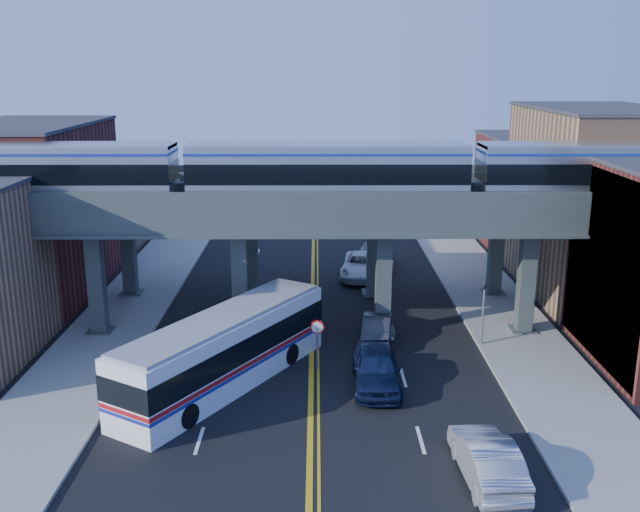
% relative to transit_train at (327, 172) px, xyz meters
% --- Properties ---
extents(ground, '(120.00, 120.00, 0.00)m').
position_rel_transit_train_xyz_m(ground, '(-0.86, -8.00, -9.22)').
color(ground, black).
rests_on(ground, ground).
extents(sidewalk_west, '(5.00, 70.00, 0.16)m').
position_rel_transit_train_xyz_m(sidewalk_west, '(-12.36, 2.00, -9.14)').
color(sidewalk_west, gray).
rests_on(sidewalk_west, ground).
extents(sidewalk_east, '(5.00, 70.00, 0.16)m').
position_rel_transit_train_xyz_m(sidewalk_east, '(10.64, 2.00, -9.14)').
color(sidewalk_east, gray).
rests_on(sidewalk_east, ground).
extents(building_west_b, '(8.00, 14.00, 11.00)m').
position_rel_transit_train_xyz_m(building_west_b, '(-19.36, 8.00, -3.72)').
color(building_west_b, maroon).
rests_on(building_west_b, ground).
extents(building_west_c, '(8.00, 10.00, 8.00)m').
position_rel_transit_train_xyz_m(building_west_c, '(-19.36, 21.00, -5.22)').
color(building_west_c, '#9F7752').
rests_on(building_west_c, ground).
extents(building_east_b, '(8.00, 14.00, 12.00)m').
position_rel_transit_train_xyz_m(building_east_b, '(17.64, 8.00, -3.22)').
color(building_east_b, '#9F7752').
rests_on(building_east_b, ground).
extents(building_east_c, '(8.00, 10.00, 9.00)m').
position_rel_transit_train_xyz_m(building_east_c, '(17.64, 21.00, -4.72)').
color(building_east_c, maroon).
rests_on(building_east_c, ground).
extents(mural_panel, '(0.10, 9.50, 9.50)m').
position_rel_transit_train_xyz_m(mural_panel, '(13.69, -4.00, -4.47)').
color(mural_panel, teal).
rests_on(mural_panel, ground).
extents(elevated_viaduct_near, '(52.00, 3.60, 7.40)m').
position_rel_transit_train_xyz_m(elevated_viaduct_near, '(-0.86, 0.00, -2.75)').
color(elevated_viaduct_near, '#424D4B').
rests_on(elevated_viaduct_near, ground).
extents(elevated_viaduct_far, '(52.00, 3.60, 7.40)m').
position_rel_transit_train_xyz_m(elevated_viaduct_far, '(-0.86, 7.00, -2.75)').
color(elevated_viaduct_far, '#424D4B').
rests_on(elevated_viaduct_far, ground).
extents(transit_train, '(46.17, 2.89, 3.37)m').
position_rel_transit_train_xyz_m(transit_train, '(0.00, 0.00, 0.00)').
color(transit_train, black).
rests_on(transit_train, elevated_viaduct_near).
extents(stop_sign, '(0.76, 0.09, 2.63)m').
position_rel_transit_train_xyz_m(stop_sign, '(-0.56, -5.00, -7.47)').
color(stop_sign, slate).
rests_on(stop_sign, ground).
extents(traffic_signal, '(0.15, 0.18, 4.10)m').
position_rel_transit_train_xyz_m(traffic_signal, '(8.34, -2.00, -6.92)').
color(traffic_signal, slate).
rests_on(traffic_signal, ground).
extents(transit_bus, '(9.22, 12.50, 3.33)m').
position_rel_transit_train_xyz_m(transit_bus, '(-4.93, -6.70, -7.51)').
color(transit_bus, white).
rests_on(transit_bus, ground).
extents(car_lane_a, '(2.28, 5.44, 1.84)m').
position_rel_transit_train_xyz_m(car_lane_a, '(2.24, -6.94, -8.30)').
color(car_lane_a, '#0E1735').
rests_on(car_lane_a, ground).
extents(car_lane_b, '(2.09, 4.50, 1.43)m').
position_rel_transit_train_xyz_m(car_lane_b, '(2.69, -1.42, -8.51)').
color(car_lane_b, '#2C2C2E').
rests_on(car_lane_b, ground).
extents(car_lane_c, '(3.53, 6.32, 1.67)m').
position_rel_transit_train_xyz_m(car_lane_c, '(2.66, 11.21, -8.39)').
color(car_lane_c, silver).
rests_on(car_lane_c, ground).
extents(car_lane_d, '(2.70, 6.01, 1.71)m').
position_rel_transit_train_xyz_m(car_lane_d, '(3.95, 14.12, -8.37)').
color(car_lane_d, silver).
rests_on(car_lane_d, ground).
extents(car_parked_curb, '(2.08, 5.20, 1.68)m').
position_rel_transit_train_xyz_m(car_parked_curb, '(5.64, -14.83, -8.38)').
color(car_parked_curb, '#9B9CA0').
rests_on(car_parked_curb, ground).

